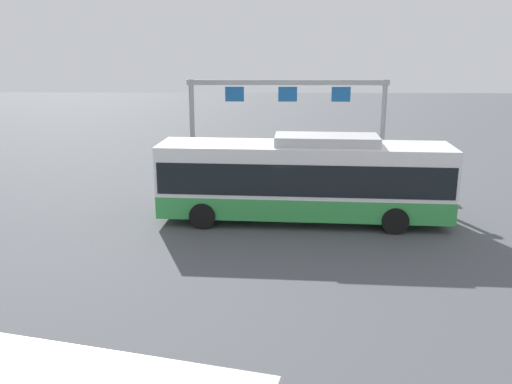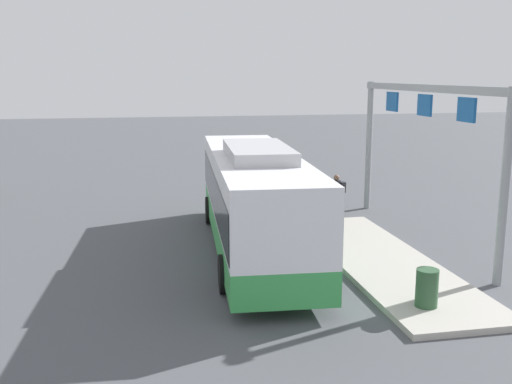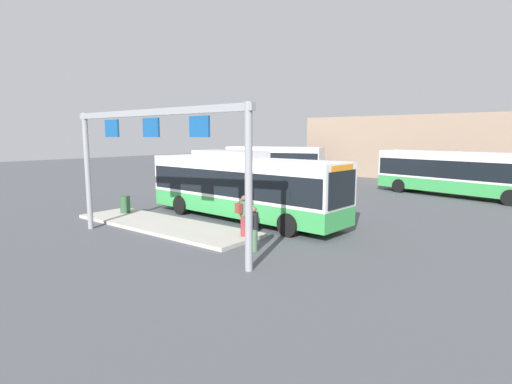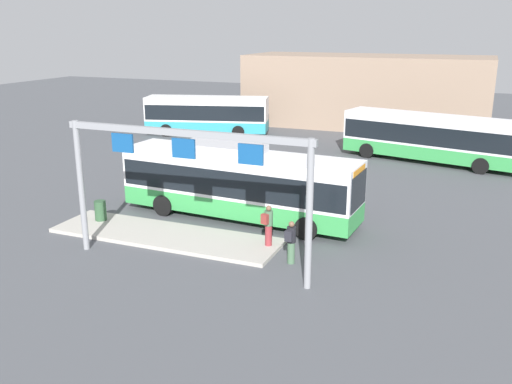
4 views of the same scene
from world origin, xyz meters
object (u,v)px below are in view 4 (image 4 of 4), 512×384
person_boarding (291,241)px  bus_background_right (432,136)px  person_waiting_near (268,224)px  bus_main (239,181)px  bus_background_left (207,113)px  trash_bin (100,210)px

person_boarding → bus_background_right: bearing=-6.0°
person_boarding → person_waiting_near: (-1.30, 1.00, 0.16)m
bus_main → bus_background_left: bus_main is taller
bus_main → bus_background_left: size_ratio=1.11×
bus_main → trash_bin: bearing=-147.6°
bus_main → bus_background_right: bearing=68.2°
trash_bin → bus_background_right: bearing=54.9°
person_waiting_near → person_boarding: bearing=-112.7°
bus_background_right → trash_bin: size_ratio=13.06×
bus_background_left → person_boarding: bus_background_left is taller
bus_background_left → person_waiting_near: size_ratio=6.14×
bus_background_right → person_boarding: bus_background_right is taller
bus_background_left → person_waiting_near: bus_background_left is taller
bus_background_left → person_boarding: size_ratio=6.14×
bus_main → person_waiting_near: size_ratio=6.81×
bus_main → bus_background_right: (7.13, 15.00, -0.03)m
bus_background_left → bus_background_right: 18.41m
trash_bin → person_waiting_near: bearing=-0.1°
bus_main → bus_background_right: size_ratio=0.97×
bus_background_left → person_waiting_near: bearing=107.2°
bus_background_right → person_boarding: bearing=94.2°
bus_main → trash_bin: 6.41m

